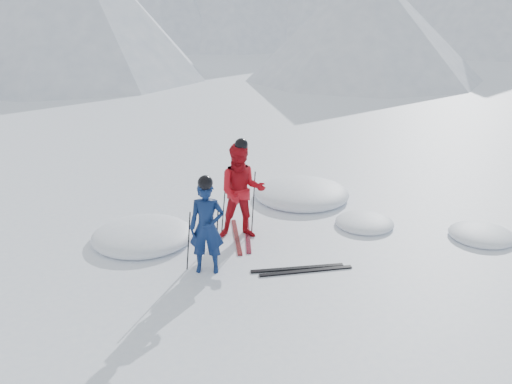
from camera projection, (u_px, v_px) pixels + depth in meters
name	position (u px, v px, depth m)	size (l,w,h in m)	color
ground	(351.00, 241.00, 10.87)	(160.00, 160.00, 0.00)	white
skier_blue	(207.00, 227.00, 9.40)	(0.61, 0.40, 1.68)	#0D1F4E
skier_red	(242.00, 192.00, 10.73)	(0.95, 0.74, 1.95)	#B00E18
pole_blue_left	(189.00, 241.00, 9.53)	(0.02, 0.02, 1.12)	black
pole_blue_right	(217.00, 235.00, 9.80)	(0.02, 0.02, 1.12)	black
pole_red_left	(224.00, 204.00, 10.96)	(0.02, 0.02, 1.30)	black
pole_red_right	(253.00, 202.00, 11.07)	(0.02, 0.02, 1.30)	black
ski_worn_left	(237.00, 237.00, 11.02)	(0.09, 1.70, 0.03)	black
ski_worn_right	(248.00, 235.00, 11.10)	(0.09, 1.70, 0.03)	black
ski_loose_a	(297.00, 268.00, 9.74)	(0.09, 1.70, 0.03)	black
ski_loose_b	(306.00, 271.00, 9.64)	(0.09, 1.70, 0.03)	black
snow_lumps	(272.00, 216.00, 12.10)	(8.15, 5.17, 0.51)	white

